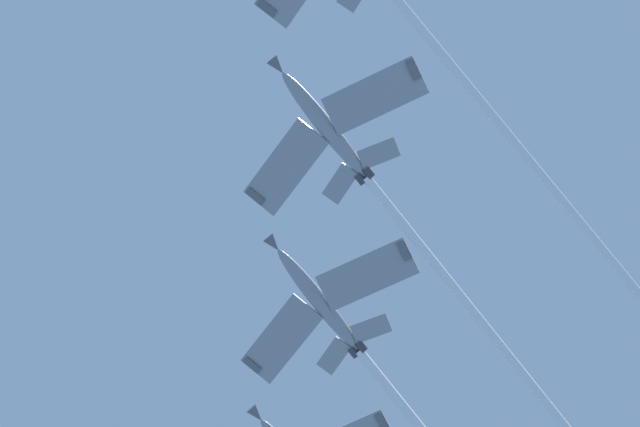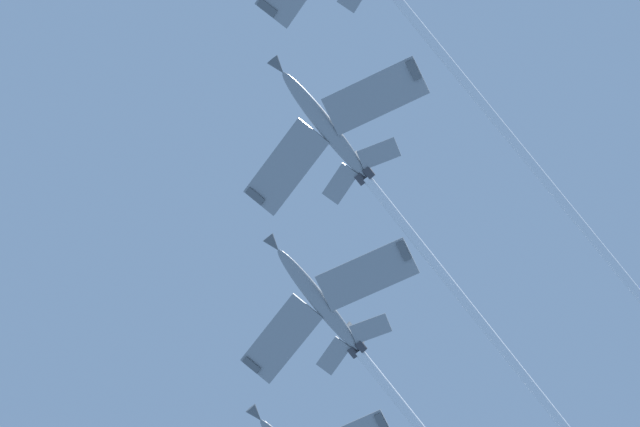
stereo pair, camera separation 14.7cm
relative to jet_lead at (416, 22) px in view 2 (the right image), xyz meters
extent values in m
cube|color=#595E60|center=(-7.37, 10.62, 2.99)|extent=(1.88, 1.32, 0.68)
cylinder|color=white|center=(15.77, -2.38, -5.40)|extent=(40.33, 6.88, 14.25)
ellipsoid|color=gray|center=(3.72, 11.92, 0.06)|extent=(11.88, 3.16, 5.27)
cone|color=#595E60|center=(-2.54, 12.76, 2.29)|extent=(2.05, 1.44, 1.66)
ellipsoid|color=black|center=(1.96, 12.16, 1.33)|extent=(3.05, 1.38, 1.78)
cube|color=gray|center=(3.73, 6.57, -0.30)|extent=(4.43, 9.33, 1.39)
cube|color=#595E60|center=(3.50, 2.46, -0.28)|extent=(1.80, 0.89, 0.71)
cube|color=gray|center=(5.15, 17.07, -0.30)|extent=(6.54, 9.64, 1.39)
cube|color=#595E60|center=(6.02, 21.09, -0.28)|extent=(1.87, 1.29, 0.71)
cube|color=gray|center=(8.09, 9.03, -1.60)|extent=(2.37, 3.86, 0.75)
cube|color=gray|center=(8.70, 13.54, -1.60)|extent=(3.14, 4.00, 0.75)
cube|color=#595E60|center=(8.67, 11.25, -0.21)|extent=(3.19, 0.61, 3.44)
cylinder|color=#38383D|center=(9.05, 10.74, -1.96)|extent=(1.31, 0.95, 1.09)
cylinder|color=#38383D|center=(9.17, 11.63, -1.96)|extent=(1.31, 0.95, 1.09)
cylinder|color=white|center=(30.51, 8.30, -9.57)|extent=(42.81, 6.62, 15.89)
ellipsoid|color=gray|center=(16.73, 21.27, -3.84)|extent=(11.85, 3.19, 5.38)
cone|color=#595E60|center=(10.50, 22.13, -1.55)|extent=(2.06, 1.45, 1.68)
ellipsoid|color=black|center=(14.98, 21.51, -2.56)|extent=(3.05, 1.39, 1.80)
cube|color=gray|center=(16.72, 15.92, -4.21)|extent=(4.39, 9.32, 1.42)
cube|color=#595E60|center=(16.47, 11.81, -4.20)|extent=(1.80, 0.88, 0.73)
cube|color=gray|center=(18.17, 26.42, -4.21)|extent=(6.56, 9.64, 1.42)
cube|color=#595E60|center=(19.05, 30.43, -4.20)|extent=(1.87, 1.30, 0.73)
cube|color=gray|center=(21.07, 18.36, -5.55)|extent=(2.35, 3.85, 0.77)
cube|color=gray|center=(21.70, 22.88, -5.55)|extent=(3.14, 4.00, 0.77)
cube|color=#595E60|center=(21.67, 20.58, -4.17)|extent=(3.21, 0.62, 3.45)
cylinder|color=#38383D|center=(22.03, 20.08, -5.92)|extent=(1.31, 0.96, 1.09)
cylinder|color=#38383D|center=(22.16, 20.97, -5.92)|extent=(1.31, 0.96, 1.09)
cone|color=#595E60|center=(23.14, 32.73, -5.65)|extent=(2.08, 1.49, 1.68)
cube|color=#595E60|center=(28.87, 22.28, -8.34)|extent=(1.78, 0.84, 0.74)
camera|label=1|loc=(-37.02, -14.91, -107.50)|focal=74.08mm
camera|label=2|loc=(-37.10, -14.79, -107.50)|focal=74.08mm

